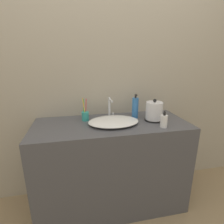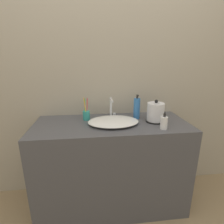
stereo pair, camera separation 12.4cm
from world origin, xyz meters
name	(u,v)px [view 2 (the right image)]	position (x,y,z in m)	size (l,w,h in m)	color
wall_back	(108,67)	(0.00, 0.57, 1.30)	(6.00, 0.04, 2.60)	#ADA38E
vanity_counter	(112,165)	(0.00, 0.28, 0.42)	(1.34, 0.55, 0.84)	#4C4C51
sink_basin	(113,121)	(0.01, 0.25, 0.86)	(0.43, 0.31, 0.05)	white
faucet	(112,107)	(0.02, 0.42, 0.94)	(0.06, 0.15, 0.19)	silver
electric_kettle	(155,113)	(0.39, 0.27, 0.92)	(0.16, 0.16, 0.20)	black
toothbrush_cup	(86,115)	(-0.22, 0.39, 0.88)	(0.06, 0.06, 0.21)	teal
lotion_bottle	(137,108)	(0.24, 0.37, 0.93)	(0.06, 0.06, 0.23)	#3370B7
shampoo_bottle	(164,122)	(0.39, 0.10, 0.89)	(0.06, 0.06, 0.15)	white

